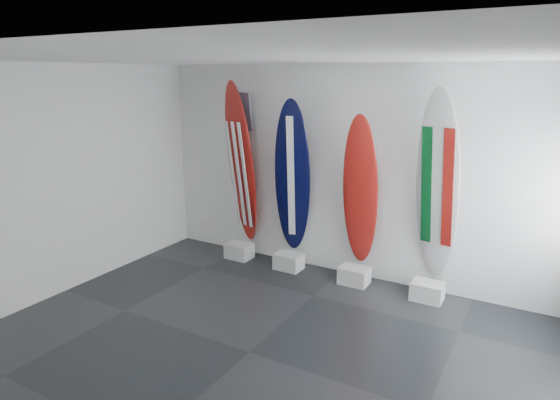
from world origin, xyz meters
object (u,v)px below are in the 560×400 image
Objects in this scene: surfboard_italy at (438,188)px; surfboard_navy at (292,178)px; surfboard_swiss at (360,192)px; surfboard_usa at (241,164)px.

surfboard_navy is at bearing -169.92° from surfboard_italy.
surfboard_swiss is 1.03m from surfboard_italy.
surfboard_swiss is (1.05, 0.00, -0.08)m from surfboard_navy.
surfboard_usa is 1.02× the size of surfboard_italy.
surfboard_usa is at bearing 163.16° from surfboard_navy.
surfboard_navy is at bearing 175.23° from surfboard_swiss.
surfboard_navy is at bearing 15.02° from surfboard_usa.
surfboard_usa reaches higher than surfboard_italy.
surfboard_usa is at bearing -169.92° from surfboard_italy.
surfboard_navy reaches higher than surfboard_swiss.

